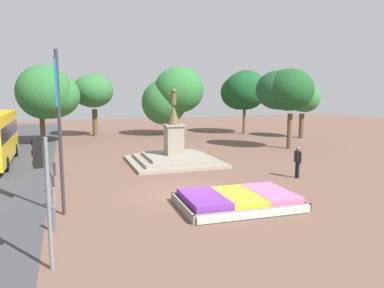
{
  "coord_description": "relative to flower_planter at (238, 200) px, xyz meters",
  "views": [
    {
      "loc": [
        -5.38,
        -16.36,
        4.92
      ],
      "look_at": [
        0.99,
        2.37,
        2.02
      ],
      "focal_mm": 35.0,
      "sensor_mm": 36.0,
      "label": 1
    }
  ],
  "objects": [
    {
      "name": "park_tree_distant",
      "position": [
        -4.04,
        26.76,
        4.41
      ],
      "size": [
        4.18,
        5.14,
        6.48
      ],
      "color": "brown",
      "rests_on": "ground_plane"
    },
    {
      "name": "banner_pole",
      "position": [
        -6.97,
        1.25,
        3.14
      ],
      "size": [
        0.18,
        0.59,
        6.4
      ],
      "color": "#2D2D33",
      "rests_on": "ground_plane"
    },
    {
      "name": "statue_monument",
      "position": [
        0.08,
        10.01,
        0.36
      ],
      "size": [
        5.91,
        5.91,
        4.98
      ],
      "color": "gray",
      "rests_on": "ground_plane"
    },
    {
      "name": "kerb_bollard_mid_a",
      "position": [
        -7.35,
        2.29,
        0.2
      ],
      "size": [
        0.13,
        0.13,
        0.89
      ],
      "color": "slate",
      "rests_on": "ground_plane"
    },
    {
      "name": "kerb_bollard_north",
      "position": [
        -7.46,
        8.51,
        0.17
      ],
      "size": [
        0.15,
        0.15,
        0.81
      ],
      "color": "#2D2D33",
      "rests_on": "ground_plane"
    },
    {
      "name": "ground_plane",
      "position": [
        -1.37,
        2.5,
        -0.26
      ],
      "size": [
        94.79,
        94.79,
        0.0
      ],
      "primitive_type": "plane",
      "color": "brown"
    },
    {
      "name": "park_tree_behind_statue",
      "position": [
        12.14,
        23.89,
        4.49
      ],
      "size": [
        5.15,
        5.02,
        7.05
      ],
      "color": "brown",
      "rests_on": "ground_plane"
    },
    {
      "name": "park_tree_street_side",
      "position": [
        4.28,
        24.71,
        4.06
      ],
      "size": [
        6.5,
        5.4,
        7.27
      ],
      "color": "#4C3823",
      "rests_on": "ground_plane"
    },
    {
      "name": "park_tree_far_right",
      "position": [
        10.41,
        13.06,
        4.59
      ],
      "size": [
        4.35,
        4.74,
        6.6
      ],
      "color": "brown",
      "rests_on": "ground_plane"
    },
    {
      "name": "traffic_light_near_crossing",
      "position": [
        -7.38,
        -3.45,
        2.31
      ],
      "size": [
        0.41,
        0.3,
        3.68
      ],
      "color": "slate",
      "rests_on": "ground_plane"
    },
    {
      "name": "pedestrian_with_handbag",
      "position": [
        5.43,
        3.63,
        0.77
      ],
      "size": [
        0.25,
        0.57,
        1.78
      ],
      "color": "black",
      "rests_on": "ground_plane"
    },
    {
      "name": "kerb_bollard_mid_b",
      "position": [
        -7.44,
        4.62,
        0.22
      ],
      "size": [
        0.14,
        0.14,
        0.92
      ],
      "color": "#2D2D33",
      "rests_on": "ground_plane"
    },
    {
      "name": "flower_planter",
      "position": [
        0.0,
        0.0,
        0.0
      ],
      "size": [
        5.1,
        3.49,
        0.6
      ],
      "color": "#38281C",
      "rests_on": "ground_plane"
    },
    {
      "name": "kerb_bollard_south",
      "position": [
        -7.3,
        -0.52,
        0.25
      ],
      "size": [
        0.16,
        0.16,
        0.97
      ],
      "color": "#4C5156",
      "rests_on": "ground_plane"
    },
    {
      "name": "park_tree_mid_canopy",
      "position": [
        -8.14,
        22.28,
        4.25
      ],
      "size": [
        5.49,
        5.88,
        7.06
      ],
      "color": "brown",
      "rests_on": "ground_plane"
    },
    {
      "name": "park_tree_far_left",
      "position": [
        16.21,
        18.53,
        3.77
      ],
      "size": [
        3.05,
        3.59,
        5.5
      ],
      "color": "brown",
      "rests_on": "ground_plane"
    }
  ]
}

